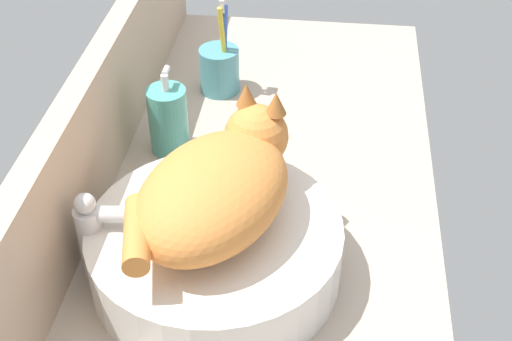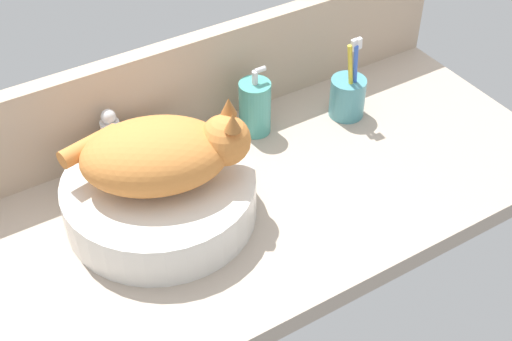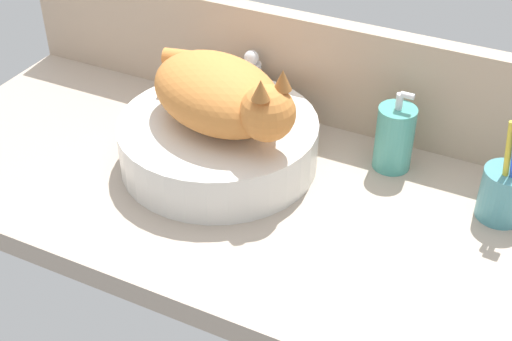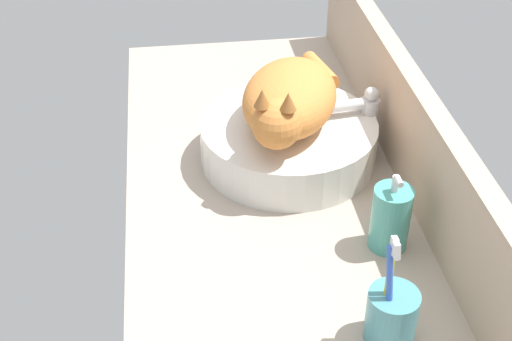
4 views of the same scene
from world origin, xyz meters
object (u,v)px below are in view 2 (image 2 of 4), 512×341
Objects in this scene: cat at (163,153)px; toothbrush_cup at (348,96)px; sink_basin at (160,197)px; faucet at (115,141)px; soap_dispenser at (255,107)px.

cat is 1.62× the size of toothbrush_cup.
sink_basin is 2.48× the size of faucet.
cat is (1.30, -0.43, 9.88)cm from sink_basin.
toothbrush_cup is at bearing -15.73° from soap_dispenser.
toothbrush_cup is (44.76, 7.13, -9.37)cm from cat.
soap_dispenser is 19.94cm from toothbrush_cup.
sink_basin is 1.80× the size of toothbrush_cup.
cat reaches higher than soap_dispenser.
soap_dispenser is at bearing 24.21° from sink_basin.
toothbrush_cup is (46.06, 6.70, 0.52)cm from sink_basin.
toothbrush_cup is at bearing -9.86° from faucet.
sink_basin is 15.43cm from faucet.
faucet is 48.53cm from toothbrush_cup.
sink_basin is at bearing 161.75° from cat.
cat reaches higher than toothbrush_cup.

